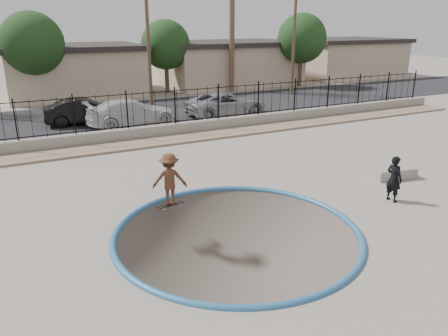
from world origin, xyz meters
name	(u,v)px	position (x,y,z in m)	size (l,w,h in m)	color
ground	(122,153)	(0.00, 12.00, -1.10)	(120.00, 120.00, 2.20)	gray
bowl_pit	(237,233)	(0.00, -1.00, 0.00)	(6.84, 6.84, 1.80)	#483C37
coping_ring	(237,233)	(0.00, -1.00, 0.00)	(7.04, 7.04, 0.20)	#2C638F
rock_strip	(135,144)	(0.00, 9.20, 0.06)	(42.00, 1.60, 0.11)	#A08469
retaining_wall	(129,134)	(0.00, 10.30, 0.30)	(42.00, 0.45, 0.60)	gray
fence	(127,111)	(0.00, 10.30, 1.50)	(40.00, 0.04, 1.80)	black
street	(101,115)	(0.00, 17.00, 0.02)	(90.00, 8.00, 0.04)	black
house_center	(73,70)	(0.00, 26.50, 1.97)	(10.60, 8.60, 3.90)	tan
house_east	(228,62)	(14.00, 26.50, 1.97)	(12.60, 8.60, 3.90)	tan
house_east_far	(343,57)	(28.00, 26.50, 1.97)	(11.60, 8.60, 3.90)	tan
utility_pole_mid	(148,32)	(4.00, 19.00, 4.96)	(1.70, 0.24, 9.50)	#473323
utility_pole_right	(294,34)	(16.00, 19.00, 4.70)	(1.70, 0.24, 9.00)	#473323
street_tree_left	(32,44)	(-3.00, 23.00, 4.19)	(4.32, 4.32, 6.36)	#473323
street_tree_mid	(166,45)	(7.00, 24.00, 3.84)	(3.96, 3.96, 5.83)	#473323
street_tree_right	(302,38)	(19.00, 22.00, 4.19)	(4.32, 4.32, 6.36)	#473323
skater	(170,182)	(-1.02, 1.60, 0.84)	(1.09, 0.63, 1.69)	brown
skateboard	(171,205)	(-1.02, 1.60, 0.06)	(0.92, 0.35, 0.08)	black
videographer	(394,179)	(5.70, -1.27, 0.78)	(0.57, 0.37, 1.55)	black
concrete_ledge	(394,173)	(7.50, 0.31, 0.20)	(1.60, 0.70, 0.40)	gray
car_b	(84,111)	(-1.28, 15.00, 0.76)	(1.53, 4.39, 1.45)	black
car_c	(131,112)	(1.03, 13.40, 0.77)	(2.06, 5.06, 1.47)	silver
car_d	(226,104)	(7.06, 13.40, 0.75)	(2.38, 5.17, 1.44)	#93959B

